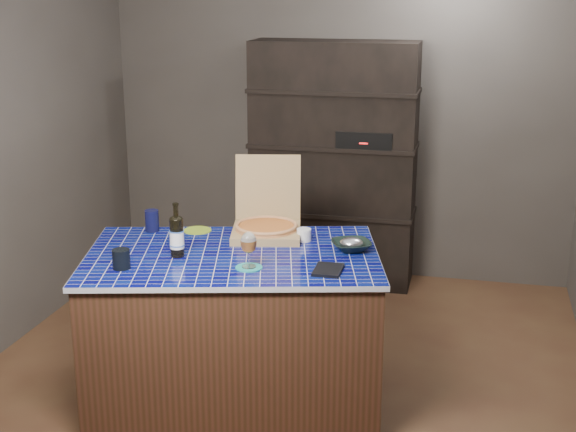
% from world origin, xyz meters
% --- Properties ---
extents(room, '(3.50, 3.50, 3.50)m').
position_xyz_m(room, '(0.00, 0.00, 1.25)').
color(room, brown).
rests_on(room, ground).
extents(shelving_unit, '(1.20, 0.41, 1.80)m').
position_xyz_m(shelving_unit, '(0.00, 1.53, 0.90)').
color(shelving_unit, black).
rests_on(shelving_unit, floor).
extents(kitchen_island, '(1.71, 1.31, 0.83)m').
position_xyz_m(kitchen_island, '(-0.18, -0.41, 0.42)').
color(kitchen_island, '#4A291D').
rests_on(kitchen_island, floor).
extents(pizza_box, '(0.46, 0.53, 0.41)m').
position_xyz_m(pizza_box, '(-0.09, -0.05, 0.89)').
color(pizza_box, tan).
rests_on(pizza_box, kitchen_island).
extents(mead_bottle, '(0.08, 0.08, 0.29)m').
position_xyz_m(mead_bottle, '(-0.45, -0.51, 0.95)').
color(mead_bottle, black).
rests_on(mead_bottle, kitchen_island).
extents(teal_trivet, '(0.13, 0.13, 0.01)m').
position_xyz_m(teal_trivet, '(-0.04, -0.60, 0.84)').
color(teal_trivet, teal).
rests_on(teal_trivet, kitchen_island).
extents(wine_glass, '(0.08, 0.08, 0.18)m').
position_xyz_m(wine_glass, '(-0.04, -0.60, 0.96)').
color(wine_glass, white).
rests_on(wine_glass, teal_trivet).
extents(tumbler, '(0.09, 0.09, 0.10)m').
position_xyz_m(tumbler, '(-0.65, -0.75, 0.88)').
color(tumbler, black).
rests_on(tumbler, kitchen_island).
extents(dvd_case, '(0.13, 0.19, 0.01)m').
position_xyz_m(dvd_case, '(0.35, -0.55, 0.84)').
color(dvd_case, black).
rests_on(dvd_case, kitchen_island).
extents(bowl, '(0.27, 0.27, 0.05)m').
position_xyz_m(bowl, '(0.41, -0.21, 0.86)').
color(bowl, black).
rests_on(bowl, kitchen_island).
extents(foil_contents, '(0.13, 0.11, 0.06)m').
position_xyz_m(foil_contents, '(0.41, -0.21, 0.87)').
color(foil_contents, '#B4B3BF').
rests_on(foil_contents, bowl).
extents(white_jar, '(0.08, 0.08, 0.07)m').
position_xyz_m(white_jar, '(0.13, -0.11, 0.87)').
color(white_jar, white).
rests_on(white_jar, kitchen_island).
extents(navy_cup, '(0.08, 0.08, 0.12)m').
position_xyz_m(navy_cup, '(-0.74, -0.13, 0.90)').
color(navy_cup, black).
rests_on(navy_cup, kitchen_island).
extents(green_trivet, '(0.16, 0.16, 0.01)m').
position_xyz_m(green_trivet, '(-0.50, -0.07, 0.84)').
color(green_trivet, '#8BB226').
rests_on(green_trivet, kitchen_island).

